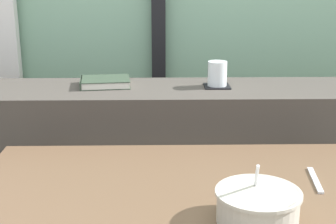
% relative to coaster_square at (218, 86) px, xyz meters
% --- Properties ---
extents(dark_console_ledge, '(2.80, 0.36, 0.86)m').
position_rel_coaster_square_xyz_m(dark_console_ledge, '(-0.23, -0.01, -0.43)').
color(dark_console_ledge, '#423D38').
rests_on(dark_console_ledge, ground).
extents(coaster_square, '(0.10, 0.10, 0.00)m').
position_rel_coaster_square_xyz_m(coaster_square, '(0.00, 0.00, 0.00)').
color(coaster_square, black).
rests_on(coaster_square, dark_console_ledge).
extents(juice_glass, '(0.08, 0.08, 0.10)m').
position_rel_coaster_square_xyz_m(juice_glass, '(0.00, 0.00, 0.05)').
color(juice_glass, white).
rests_on(juice_glass, coaster_square).
extents(closed_book, '(0.21, 0.17, 0.03)m').
position_rel_coaster_square_xyz_m(closed_book, '(-0.44, 0.02, 0.01)').
color(closed_book, '#334233').
rests_on(closed_book, dark_console_ledge).
extents(soup_bowl, '(0.20, 0.20, 0.16)m').
position_rel_coaster_square_xyz_m(soup_bowl, '(0.00, -0.83, -0.09)').
color(soup_bowl, '#BCB7A8').
rests_on(soup_bowl, breakfast_table).
extents(fork_utensil, '(0.04, 0.17, 0.01)m').
position_rel_coaster_square_xyz_m(fork_utensil, '(0.21, -0.61, -0.13)').
color(fork_utensil, silver).
rests_on(fork_utensil, breakfast_table).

